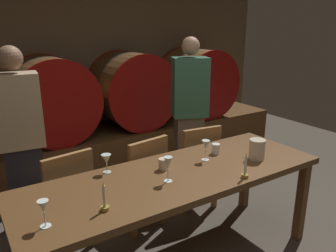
# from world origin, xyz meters

# --- Properties ---
(back_wall) EXTENTS (6.11, 0.24, 2.87)m
(back_wall) POSITION_xyz_m (0.00, 3.09, 1.43)
(back_wall) COLOR brown
(back_wall) RESTS_ON ground
(barrel_shelf) EXTENTS (5.49, 0.90, 0.47)m
(barrel_shelf) POSITION_xyz_m (0.00, 2.54, 0.23)
(barrel_shelf) COLOR brown
(barrel_shelf) RESTS_ON ground
(wine_barrel_center_left) EXTENTS (1.00, 0.80, 1.00)m
(wine_barrel_center_left) POSITION_xyz_m (-0.53, 2.54, 0.96)
(wine_barrel_center_left) COLOR #513319
(wine_barrel_center_left) RESTS_ON barrel_shelf
(wine_barrel_center_right) EXTENTS (1.00, 0.80, 1.00)m
(wine_barrel_center_right) POSITION_xyz_m (0.54, 2.54, 0.96)
(wine_barrel_center_right) COLOR #513319
(wine_barrel_center_right) RESTS_ON barrel_shelf
(wine_barrel_far_right) EXTENTS (1.00, 0.80, 1.00)m
(wine_barrel_far_right) POSITION_xyz_m (1.65, 2.54, 0.96)
(wine_barrel_far_right) COLOR brown
(wine_barrel_far_right) RESTS_ON barrel_shelf
(dining_table) EXTENTS (2.31, 0.77, 0.77)m
(dining_table) POSITION_xyz_m (-0.20, 0.38, 0.69)
(dining_table) COLOR brown
(dining_table) RESTS_ON ground
(chair_left) EXTENTS (0.45, 0.45, 0.88)m
(chair_left) POSITION_xyz_m (-0.85, 1.01, 0.49)
(chair_left) COLOR olive
(chair_left) RESTS_ON ground
(chair_center) EXTENTS (0.45, 0.45, 0.88)m
(chair_center) POSITION_xyz_m (-0.18, 0.96, 0.49)
(chair_center) COLOR olive
(chair_center) RESTS_ON ground
(chair_right) EXTENTS (0.45, 0.45, 0.88)m
(chair_right) POSITION_xyz_m (0.45, 0.98, 0.49)
(chair_right) COLOR olive
(chair_right) RESTS_ON ground
(guest_left) EXTENTS (0.41, 0.28, 1.65)m
(guest_left) POSITION_xyz_m (-1.05, 1.50, 0.85)
(guest_left) COLOR black
(guest_left) RESTS_ON ground
(guest_right) EXTENTS (0.44, 0.37, 1.69)m
(guest_right) POSITION_xyz_m (0.68, 1.42, 0.86)
(guest_right) COLOR brown
(guest_right) RESTS_ON ground
(candle_left) EXTENTS (0.05, 0.05, 0.18)m
(candle_left) POSITION_xyz_m (-0.83, 0.20, 0.82)
(candle_left) COLOR olive
(candle_left) RESTS_ON dining_table
(candle_right) EXTENTS (0.05, 0.05, 0.19)m
(candle_right) POSITION_xyz_m (0.17, 0.06, 0.82)
(candle_right) COLOR olive
(candle_right) RESTS_ON dining_table
(pitcher) EXTENTS (0.13, 0.13, 0.16)m
(pitcher) POSITION_xyz_m (0.50, 0.26, 0.85)
(pitcher) COLOR beige
(pitcher) RESTS_ON dining_table
(wine_glass_far_left) EXTENTS (0.06, 0.06, 0.16)m
(wine_glass_far_left) POSITION_xyz_m (-1.16, 0.22, 0.88)
(wine_glass_far_left) COLOR silver
(wine_glass_far_left) RESTS_ON dining_table
(wine_glass_center_left) EXTENTS (0.07, 0.07, 0.14)m
(wine_glass_center_left) POSITION_xyz_m (-0.61, 0.68, 0.87)
(wine_glass_center_left) COLOR silver
(wine_glass_center_left) RESTS_ON dining_table
(wine_glass_center_right) EXTENTS (0.06, 0.06, 0.18)m
(wine_glass_center_right) POSITION_xyz_m (-0.32, 0.31, 0.90)
(wine_glass_center_right) COLOR silver
(wine_glass_center_right) RESTS_ON dining_table
(wine_glass_far_right) EXTENTS (0.06, 0.06, 0.17)m
(wine_glass_far_right) POSITION_xyz_m (0.14, 0.47, 0.89)
(wine_glass_far_right) COLOR white
(wine_glass_far_right) RESTS_ON dining_table
(cup_left) EXTENTS (0.07, 0.07, 0.09)m
(cup_left) POSITION_xyz_m (-0.24, 0.50, 0.81)
(cup_left) COLOR beige
(cup_left) RESTS_ON dining_table
(cup_right) EXTENTS (0.07, 0.07, 0.09)m
(cup_right) POSITION_xyz_m (0.30, 0.53, 0.81)
(cup_right) COLOR white
(cup_right) RESTS_ON dining_table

